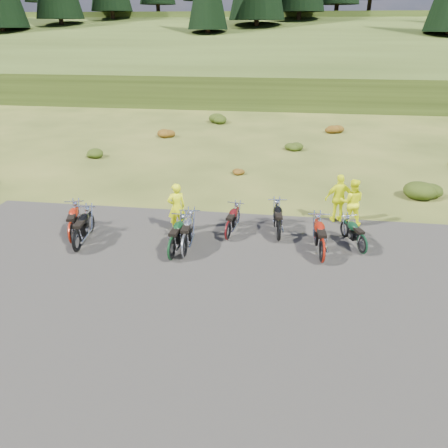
# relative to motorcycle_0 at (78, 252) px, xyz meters

# --- Properties ---
(ground) EXTENTS (300.00, 300.00, 0.00)m
(ground) POSITION_rel_motorcycle_0_xyz_m (4.80, 0.06, 0.00)
(ground) COLOR #303E14
(ground) RESTS_ON ground
(gravel_pad) EXTENTS (20.00, 12.00, 0.04)m
(gravel_pad) POSITION_rel_motorcycle_0_xyz_m (4.80, -1.94, 0.00)
(gravel_pad) COLOR black
(gravel_pad) RESTS_ON ground
(hill_slope) EXTENTS (300.00, 45.97, 9.37)m
(hill_slope) POSITION_rel_motorcycle_0_xyz_m (4.80, 50.06, 0.00)
(hill_slope) COLOR #293712
(hill_slope) RESTS_ON ground
(hill_plateau) EXTENTS (300.00, 90.00, 9.17)m
(hill_plateau) POSITION_rel_motorcycle_0_xyz_m (4.80, 110.06, 0.00)
(hill_plateau) COLOR #293712
(hill_plateau) RESTS_ON ground
(shrub_1) EXTENTS (1.03, 1.03, 0.61)m
(shrub_1) POSITION_rel_motorcycle_0_xyz_m (-4.30, 11.36, 0.31)
(shrub_1) COLOR black
(shrub_1) RESTS_ON ground
(shrub_2) EXTENTS (1.30, 1.30, 0.77)m
(shrub_2) POSITION_rel_motorcycle_0_xyz_m (-1.40, 16.66, 0.38)
(shrub_2) COLOR maroon
(shrub_2) RESTS_ON ground
(shrub_3) EXTENTS (1.56, 1.56, 0.92)m
(shrub_3) POSITION_rel_motorcycle_0_xyz_m (1.50, 21.96, 0.46)
(shrub_3) COLOR black
(shrub_3) RESTS_ON ground
(shrub_4) EXTENTS (0.77, 0.77, 0.45)m
(shrub_4) POSITION_rel_motorcycle_0_xyz_m (4.40, 9.26, 0.23)
(shrub_4) COLOR maroon
(shrub_4) RESTS_ON ground
(shrub_5) EXTENTS (1.03, 1.03, 0.61)m
(shrub_5) POSITION_rel_motorcycle_0_xyz_m (7.30, 14.56, 0.31)
(shrub_5) COLOR black
(shrub_5) RESTS_ON ground
(shrub_6) EXTENTS (1.30, 1.30, 0.77)m
(shrub_6) POSITION_rel_motorcycle_0_xyz_m (10.20, 19.86, 0.38)
(shrub_6) COLOR maroon
(shrub_6) RESTS_ON ground
(shrub_7) EXTENTS (1.56, 1.56, 0.92)m
(shrub_7) POSITION_rel_motorcycle_0_xyz_m (13.10, 7.16, 0.46)
(shrub_7) COLOR black
(shrub_7) RESTS_ON ground
(motorcycle_0) EXTENTS (1.00, 2.31, 1.17)m
(motorcycle_0) POSITION_rel_motorcycle_0_xyz_m (0.00, 0.00, 0.00)
(motorcycle_0) COLOR black
(motorcycle_0) RESTS_ON ground
(motorcycle_1) EXTENTS (1.30, 2.28, 1.14)m
(motorcycle_1) POSITION_rel_motorcycle_0_xyz_m (-0.49, 0.59, 0.00)
(motorcycle_1) COLOR maroon
(motorcycle_1) RESTS_ON ground
(motorcycle_2) EXTENTS (0.84, 2.21, 1.14)m
(motorcycle_2) POSITION_rel_motorcycle_0_xyz_m (3.31, -0.10, 0.00)
(motorcycle_2) COLOR black
(motorcycle_2) RESTS_ON ground
(motorcycle_3) EXTENTS (0.86, 2.30, 1.19)m
(motorcycle_3) POSITION_rel_motorcycle_0_xyz_m (3.68, 0.13, 0.00)
(motorcycle_3) COLOR #99999D
(motorcycle_3) RESTS_ON ground
(motorcycle_4) EXTENTS (0.92, 2.04, 1.03)m
(motorcycle_4) POSITION_rel_motorcycle_0_xyz_m (4.94, 1.62, 0.00)
(motorcycle_4) COLOR #440B0D
(motorcycle_4) RESTS_ON ground
(motorcycle_5) EXTENTS (0.93, 2.23, 1.14)m
(motorcycle_5) POSITION_rel_motorcycle_0_xyz_m (6.74, 1.77, 0.00)
(motorcycle_5) COLOR black
(motorcycle_5) RESTS_ON ground
(motorcycle_6) EXTENTS (0.94, 2.32, 1.19)m
(motorcycle_6) POSITION_rel_motorcycle_0_xyz_m (8.17, 0.41, 0.00)
(motorcycle_6) COLOR maroon
(motorcycle_6) RESTS_ON ground
(motorcycle_7) EXTENTS (1.26, 1.97, 0.98)m
(motorcycle_7) POSITION_rel_motorcycle_0_xyz_m (9.55, 1.21, 0.00)
(motorcycle_7) COLOR black
(motorcycle_7) RESTS_ON ground
(person_middle) EXTENTS (0.80, 0.71, 1.85)m
(person_middle) POSITION_rel_motorcycle_0_xyz_m (2.96, 2.13, 0.92)
(person_middle) COLOR #D9E40C
(person_middle) RESTS_ON ground
(person_right_a) EXTENTS (0.92, 0.74, 1.83)m
(person_right_a) POSITION_rel_motorcycle_0_xyz_m (9.42, 3.58, 0.91)
(person_right_a) COLOR #D9E40C
(person_right_a) RESTS_ON ground
(person_right_b) EXTENTS (1.20, 0.74, 1.90)m
(person_right_b) POSITION_rel_motorcycle_0_xyz_m (8.97, 3.84, 0.95)
(person_right_b) COLOR #D9E40C
(person_right_b) RESTS_ON ground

